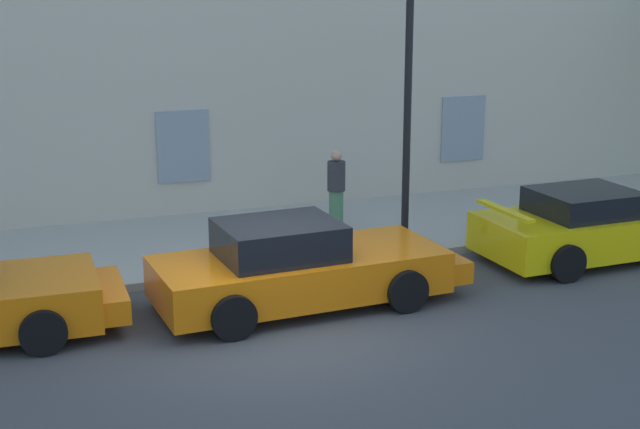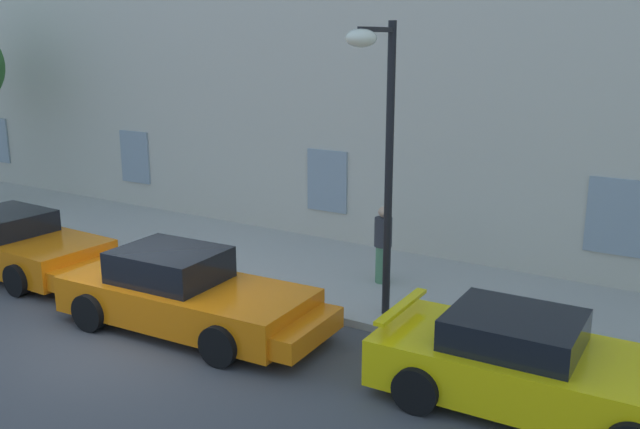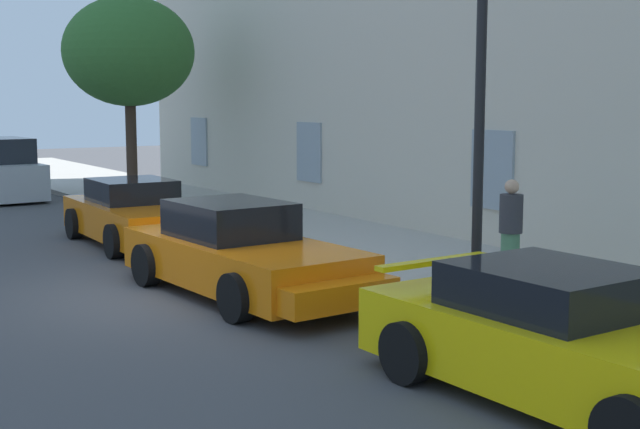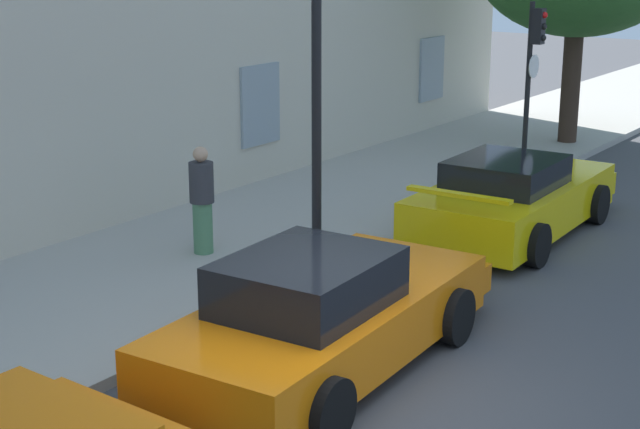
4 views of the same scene
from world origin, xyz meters
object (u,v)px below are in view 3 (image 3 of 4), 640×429
sportscar_yellow_flank (246,256)px  street_lamp (456,38)px  hatchback_parked (2,172)px  sportscar_red_lead (140,217)px  sportscar_white_middle (586,349)px  tree_midblock (129,52)px  pedestrian_admiring (511,230)px

sportscar_yellow_flank → street_lamp: 4.43m
sportscar_yellow_flank → hatchback_parked: size_ratio=1.31×
sportscar_red_lead → sportscar_yellow_flank: size_ratio=0.95×
sportscar_yellow_flank → street_lamp: size_ratio=0.98×
sportscar_red_lead → sportscar_white_middle: bearing=0.7°
sportscar_red_lead → street_lamp: (7.91, 1.32, 3.14)m
hatchback_parked → tree_midblock: tree_midblock is taller
sportscar_yellow_flank → tree_midblock: size_ratio=0.90×
street_lamp → hatchback_parked: bearing=-174.2°
sportscar_yellow_flank → pedestrian_admiring: size_ratio=3.16×
sportscar_yellow_flank → street_lamp: bearing=31.8°
sportscar_red_lead → sportscar_white_middle: same height
sportscar_yellow_flank → street_lamp: (2.68, 1.66, 3.11)m
sportscar_yellow_flank → pedestrian_admiring: bearing=62.4°
sportscar_red_lead → sportscar_yellow_flank: sportscar_yellow_flank is taller
sportscar_red_lead → tree_midblock: (-6.39, 2.24, 3.62)m
sportscar_yellow_flank → sportscar_red_lead: bearing=176.2°
sportscar_yellow_flank → pedestrian_admiring: pedestrian_admiring is taller
sportscar_yellow_flank → street_lamp: street_lamp is taller
sportscar_red_lead → sportscar_yellow_flank: 5.24m
sportscar_white_middle → pedestrian_admiring: 5.13m
sportscar_yellow_flank → sportscar_white_middle: (5.95, 0.49, -0.02)m
hatchback_parked → pedestrian_admiring: size_ratio=2.41×
street_lamp → sportscar_white_middle: bearing=-19.7°
street_lamp → pedestrian_admiring: 3.46m
sportscar_red_lead → pedestrian_admiring: size_ratio=3.00×
sportscar_white_middle → tree_midblock: bearing=173.2°
sportscar_red_lead → sportscar_white_middle: (11.18, 0.15, 0.01)m
sportscar_white_middle → tree_midblock: 18.06m
hatchback_parked → street_lamp: (17.70, 1.79, 2.90)m
sportscar_red_lead → hatchback_parked: bearing=-177.3°
hatchback_parked → pedestrian_admiring: (16.88, 3.69, 0.14)m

